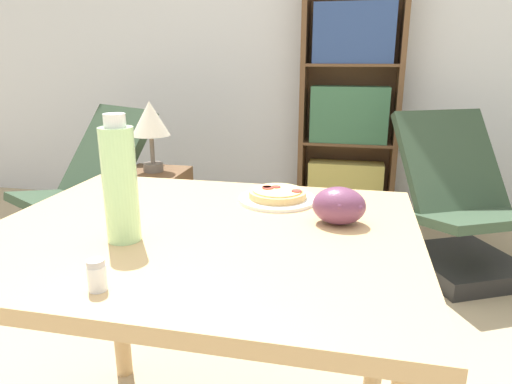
{
  "coord_description": "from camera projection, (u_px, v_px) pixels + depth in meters",
  "views": [
    {
      "loc": [
        0.32,
        -0.91,
        1.18
      ],
      "look_at": [
        0.07,
        0.22,
        0.84
      ],
      "focal_mm": 32.0,
      "sensor_mm": 36.0,
      "label": 1
    }
  ],
  "objects": [
    {
      "name": "bookshelf",
      "position": [
        349.0,
        111.0,
        3.29
      ],
      "size": [
        0.7,
        0.25,
        1.7
      ],
      "color": "brown",
      "rests_on": "ground_plane"
    },
    {
      "name": "grape_bunch",
      "position": [
        339.0,
        206.0,
        1.14
      ],
      "size": [
        0.13,
        0.11,
        0.09
      ],
      "color": "#6B3856",
      "rests_on": "dining_table"
    },
    {
      "name": "side_table",
      "position": [
        157.0,
        219.0,
        2.63
      ],
      "size": [
        0.34,
        0.34,
        0.57
      ],
      "color": "brown",
      "rests_on": "ground_plane"
    },
    {
      "name": "dining_table",
      "position": [
        203.0,
        271.0,
        1.15
      ],
      "size": [
        1.05,
        0.85,
        0.78
      ],
      "color": "tan",
      "rests_on": "ground_plane"
    },
    {
      "name": "pizza_on_plate",
      "position": [
        277.0,
        196.0,
        1.33
      ],
      "size": [
        0.23,
        0.23,
        0.04
      ],
      "color": "white",
      "rests_on": "dining_table"
    },
    {
      "name": "salt_shaker",
      "position": [
        97.0,
        275.0,
        0.81
      ],
      "size": [
        0.03,
        0.03,
        0.06
      ],
      "color": "white",
      "rests_on": "dining_table"
    },
    {
      "name": "lounge_chair_far",
      "position": [
        462.0,
        223.0,
        2.56
      ],
      "size": [
        0.82,
        0.94,
        0.88
      ],
      "rotation": [
        0.0,
        0.0,
        0.46
      ],
      "color": "black",
      "rests_on": "ground_plane"
    },
    {
      "name": "lounge_chair_near",
      "position": [
        86.0,
        209.0,
        2.79
      ],
      "size": [
        0.83,
        0.94,
        0.88
      ],
      "rotation": [
        0.0,
        0.0,
        -0.49
      ],
      "color": "black",
      "rests_on": "ground_plane"
    },
    {
      "name": "table_lamp",
      "position": [
        150.0,
        122.0,
        2.47
      ],
      "size": [
        0.21,
        0.21,
        0.39
      ],
      "color": "#665B51",
      "rests_on": "side_table"
    },
    {
      "name": "wall_back",
      "position": [
        317.0,
        40.0,
        3.34
      ],
      "size": [
        8.0,
        0.05,
        2.6
      ],
      "color": "silver",
      "rests_on": "ground_plane"
    },
    {
      "name": "drink_bottle",
      "position": [
        120.0,
        183.0,
        1.01
      ],
      "size": [
        0.08,
        0.08,
        0.29
      ],
      "color": "#B7EAA3",
      "rests_on": "dining_table"
    }
  ]
}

